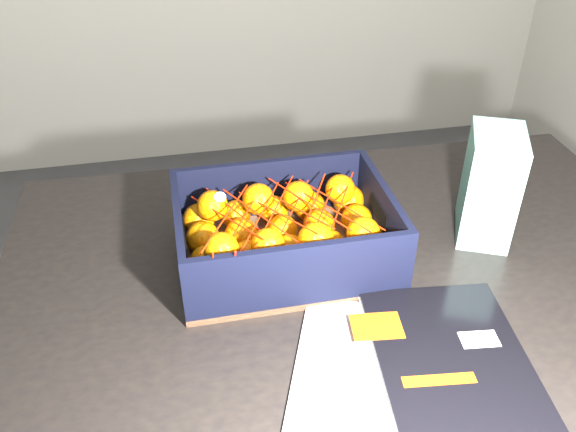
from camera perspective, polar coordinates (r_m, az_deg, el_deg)
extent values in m
cube|color=black|center=(1.05, 6.18, -5.80)|extent=(1.22, 0.82, 0.04)
cylinder|color=black|center=(1.55, -19.02, -10.53)|extent=(0.06, 0.06, 0.71)
cylinder|color=black|center=(1.74, 19.56, -5.10)|extent=(0.06, 0.06, 0.71)
cube|color=silver|center=(0.87, 7.75, -14.57)|extent=(0.30, 0.34, 0.01)
cube|color=silver|center=(0.91, 14.74, -12.86)|extent=(0.25, 0.31, 0.01)
cube|color=black|center=(0.90, 15.11, -12.53)|extent=(0.24, 0.30, 0.01)
cube|color=#D84E0B|center=(0.92, 8.36, -10.25)|extent=(0.08, 0.06, 0.00)
cube|color=white|center=(0.93, 17.61, -11.03)|extent=(0.06, 0.04, 0.00)
cube|color=#D84E0B|center=(0.86, 14.08, -14.78)|extent=(0.10, 0.03, 0.00)
cube|color=brown|center=(1.05, -0.34, -3.74)|extent=(0.36, 0.27, 0.01)
cube|color=black|center=(1.12, -1.67, 2.50)|extent=(0.36, 0.01, 0.12)
cube|color=black|center=(0.92, 1.27, -5.90)|extent=(0.36, 0.01, 0.12)
cube|color=black|center=(1.01, -10.09, -2.46)|extent=(0.01, 0.25, 0.12)
cube|color=black|center=(1.06, 8.88, -0.13)|extent=(0.01, 0.25, 0.12)
sphere|color=orange|center=(0.95, -7.39, -6.56)|extent=(0.05, 0.05, 0.05)
sphere|color=orange|center=(0.99, -7.77, -4.28)|extent=(0.05, 0.05, 0.05)
sphere|color=orange|center=(1.05, -8.04, -2.04)|extent=(0.06, 0.06, 0.06)
sphere|color=orange|center=(1.09, -8.42, -0.32)|extent=(0.06, 0.06, 0.06)
sphere|color=orange|center=(0.95, -3.14, -6.05)|extent=(0.05, 0.05, 0.05)
sphere|color=orange|center=(1.00, -3.71, -3.88)|extent=(0.06, 0.06, 0.06)
sphere|color=orange|center=(1.05, -4.40, -1.78)|extent=(0.06, 0.06, 0.06)
sphere|color=orange|center=(1.10, -4.94, 0.14)|extent=(0.05, 0.05, 0.05)
sphere|color=orange|center=(0.96, 0.94, -5.56)|extent=(0.06, 0.06, 0.06)
sphere|color=orange|center=(1.01, 0.16, -3.26)|extent=(0.05, 0.05, 0.05)
sphere|color=orange|center=(1.06, -0.52, -1.27)|extent=(0.05, 0.05, 0.05)
sphere|color=orange|center=(1.11, -1.30, 0.58)|extent=(0.05, 0.05, 0.05)
sphere|color=orange|center=(0.98, 4.97, -4.87)|extent=(0.06, 0.06, 0.06)
sphere|color=orange|center=(1.02, 3.96, -2.86)|extent=(0.06, 0.06, 0.06)
sphere|color=orange|center=(1.07, 2.95, -0.85)|extent=(0.06, 0.06, 0.06)
sphere|color=orange|center=(1.12, 2.04, 0.94)|extent=(0.06, 0.06, 0.06)
sphere|color=orange|center=(0.99, 8.55, -4.42)|extent=(0.06, 0.06, 0.06)
sphere|color=orange|center=(1.04, 7.61, -2.17)|extent=(0.05, 0.05, 0.05)
sphere|color=orange|center=(1.09, 6.49, -0.33)|extent=(0.06, 0.06, 0.06)
sphere|color=orange|center=(1.14, 5.73, 1.50)|extent=(0.06, 0.06, 0.06)
sphere|color=orange|center=(0.94, -6.30, -3.18)|extent=(0.06, 0.06, 0.06)
sphere|color=orange|center=(1.05, -7.15, 0.97)|extent=(0.05, 0.05, 0.05)
sphere|color=orange|center=(0.95, -1.90, -2.73)|extent=(0.05, 0.05, 0.05)
sphere|color=orange|center=(1.06, -2.82, 1.59)|extent=(0.06, 0.06, 0.06)
sphere|color=orange|center=(0.96, 2.65, -2.29)|extent=(0.06, 0.06, 0.06)
sphere|color=orange|center=(1.06, 0.99, 1.84)|extent=(0.06, 0.06, 0.06)
sphere|color=orange|center=(0.98, 7.12, -1.64)|extent=(0.06, 0.06, 0.06)
sphere|color=orange|center=(1.09, 4.95, 2.54)|extent=(0.05, 0.05, 0.05)
cylinder|color=red|center=(0.99, -5.96, -0.07)|extent=(0.10, 0.18, 0.03)
cylinder|color=red|center=(1.00, -4.37, -0.04)|extent=(0.10, 0.19, 0.01)
cylinder|color=red|center=(0.98, -2.65, 0.07)|extent=(0.10, 0.19, 0.00)
cylinder|color=red|center=(0.99, -1.14, 0.39)|extent=(0.10, 0.18, 0.03)
cylinder|color=red|center=(1.00, 0.33, 0.97)|extent=(0.10, 0.18, 0.02)
cylinder|color=red|center=(1.01, 1.87, 1.24)|extent=(0.10, 0.19, 0.00)
cylinder|color=red|center=(1.00, 3.61, 0.96)|extent=(0.10, 0.19, 0.01)
cylinder|color=red|center=(1.02, 4.92, 1.18)|extent=(0.10, 0.19, 0.01)
cylinder|color=red|center=(0.98, -5.91, -0.07)|extent=(0.10, 0.19, 0.01)
cylinder|color=red|center=(0.99, -4.29, -0.28)|extent=(0.10, 0.19, 0.01)
cylinder|color=red|center=(0.99, -2.69, -0.10)|extent=(0.10, 0.19, 0.01)
cylinder|color=red|center=(1.00, -1.19, 0.67)|extent=(0.10, 0.19, 0.01)
cylinder|color=red|center=(1.00, 0.41, 0.46)|extent=(0.10, 0.19, 0.01)
cylinder|color=red|center=(1.00, 2.11, 0.35)|extent=(0.10, 0.18, 0.03)
cylinder|color=red|center=(1.01, 3.47, 0.93)|extent=(0.10, 0.19, 0.00)
cylinder|color=red|center=(1.02, 5.03, 1.14)|extent=(0.10, 0.19, 0.01)
cylinder|color=red|center=(0.89, -7.04, -4.97)|extent=(0.00, 0.03, 0.09)
cylinder|color=red|center=(0.90, -5.13, -4.74)|extent=(0.01, 0.04, 0.08)
cube|color=white|center=(1.12, 18.54, 2.75)|extent=(0.14, 0.16, 0.20)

